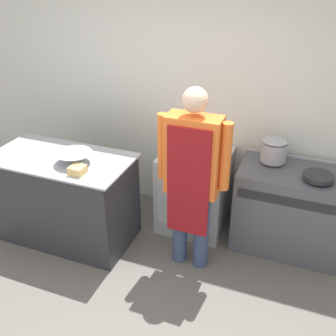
{
  "coord_description": "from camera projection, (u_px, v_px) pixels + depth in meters",
  "views": [
    {
      "loc": [
        1.2,
        -1.78,
        2.64
      ],
      "look_at": [
        0.09,
        1.1,
        0.96
      ],
      "focal_mm": 42.0,
      "sensor_mm": 36.0,
      "label": 1
    }
  ],
  "objects": [
    {
      "name": "wall_back",
      "position": [
        191.0,
        95.0,
        4.11
      ],
      "size": [
        8.0,
        0.05,
        2.7
      ],
      "color": "silver",
      "rests_on": "ground_plane"
    },
    {
      "name": "ground_plane",
      "position": [
        107.0,
        334.0,
        3.1
      ],
      "size": [
        14.0,
        14.0,
        0.0
      ],
      "primitive_type": "plane",
      "color": "#5B5651"
    },
    {
      "name": "stove",
      "position": [
        288.0,
        209.0,
        3.87
      ],
      "size": [
        1.01,
        0.61,
        0.88
      ],
      "color": "#4C4F56",
      "rests_on": "ground_plane"
    },
    {
      "name": "plastic_tub",
      "position": [
        77.0,
        170.0,
        3.48
      ],
      "size": [
        0.13,
        0.13,
        0.07
      ],
      "color": "#D8B266",
      "rests_on": "prep_counter"
    },
    {
      "name": "person_cook",
      "position": [
        192.0,
        172.0,
        3.37
      ],
      "size": [
        0.64,
        0.24,
        1.75
      ],
      "color": "#38476B",
      "rests_on": "ground_plane"
    },
    {
      "name": "mixing_bowl",
      "position": [
        74.0,
        158.0,
        3.65
      ],
      "size": [
        0.34,
        0.34,
        0.11
      ],
      "color": "#9EA0A8",
      "rests_on": "prep_counter"
    },
    {
      "name": "saute_pan",
      "position": [
        318.0,
        177.0,
        3.5
      ],
      "size": [
        0.27,
        0.27,
        0.04
      ],
      "color": "#262628",
      "rests_on": "stove"
    },
    {
      "name": "stock_pot",
      "position": [
        274.0,
        150.0,
        3.76
      ],
      "size": [
        0.25,
        0.25,
        0.23
      ],
      "color": "#9EA0A8",
      "rests_on": "stove"
    },
    {
      "name": "fridge_unit",
      "position": [
        195.0,
        190.0,
        4.18
      ],
      "size": [
        0.69,
        0.66,
        0.87
      ],
      "color": "#A8ADB2",
      "rests_on": "ground_plane"
    },
    {
      "name": "prep_counter",
      "position": [
        66.0,
        198.0,
        3.99
      ],
      "size": [
        1.39,
        0.73,
        0.93
      ],
      "color": "#2D2D33",
      "rests_on": "ground_plane"
    }
  ]
}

